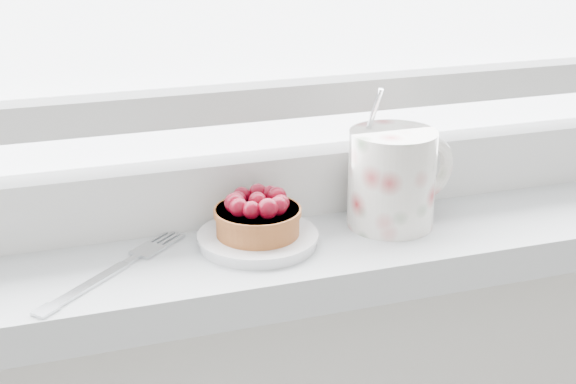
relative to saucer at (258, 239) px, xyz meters
name	(u,v)px	position (x,y,z in m)	size (l,w,h in m)	color
saucer	(258,239)	(0.00, 0.00, 0.00)	(0.12, 0.12, 0.01)	white
raspberry_tart	(258,215)	(0.00, 0.00, 0.03)	(0.09, 0.09, 0.05)	brown
floral_mug	(394,176)	(0.15, 0.01, 0.05)	(0.14, 0.11, 0.15)	silver
fork	(113,271)	(-0.15, -0.02, 0.00)	(0.16, 0.15, 0.00)	silver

